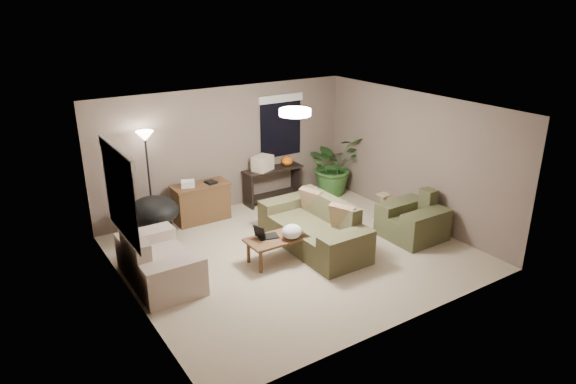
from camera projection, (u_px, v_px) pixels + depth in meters
room_shell at (295, 184)px, 8.39m from camera, size 5.50×5.50×5.50m
main_sofa at (315, 230)px, 8.97m from camera, size 0.95×2.20×0.85m
throw_pillows at (327, 209)px, 8.98m from camera, size 0.39×1.40×0.47m
loveseat at (158, 264)px, 7.83m from camera, size 0.90×1.60×0.85m
armchair at (413, 222)px, 9.31m from camera, size 0.95×1.00×0.85m
coffee_table at (276, 241)px, 8.43m from camera, size 1.00×0.55×0.42m
laptop at (264, 235)px, 8.38m from camera, size 0.41×0.30×0.24m
plastic_bag at (292, 232)px, 8.35m from camera, size 0.35×0.32×0.24m
desk at (201, 202)px, 9.99m from camera, size 1.10×0.50×0.75m
desk_papers at (193, 183)px, 9.75m from camera, size 0.71×0.31×0.12m
console_table at (273, 182)px, 10.90m from camera, size 1.30×0.40×0.75m
pumpkin at (287, 161)px, 10.94m from camera, size 0.29×0.29×0.20m
cardboard_box at (263, 163)px, 10.61m from camera, size 0.50×0.44×0.31m
papasan_chair at (154, 215)px, 9.16m from camera, size 1.06×1.06×0.80m
floor_lamp at (146, 148)px, 9.13m from camera, size 0.32×0.32×1.91m
ceiling_fixture at (295, 112)px, 7.97m from camera, size 0.50×0.50×0.10m
houseplant at (333, 171)px, 11.36m from camera, size 1.18×1.31×1.02m
cat_scratching_post at (383, 207)px, 10.16m from camera, size 0.32×0.32×0.50m
window_left at (118, 178)px, 7.04m from camera, size 0.05×1.56×1.33m
window_back at (281, 116)px, 10.80m from camera, size 1.06×0.05×1.33m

